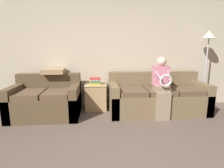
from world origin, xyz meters
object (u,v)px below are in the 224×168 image
(couch_main, at_px, (157,98))
(couch_side, at_px, (46,101))
(child_left_seated, at_px, (162,85))
(side_shelf, at_px, (96,96))
(throw_pillow, at_px, (54,71))
(book_stack, at_px, (95,81))
(floor_lamp, at_px, (208,44))

(couch_main, relative_size, couch_side, 1.54)
(child_left_seated, relative_size, side_shelf, 2.09)
(couch_side, xyz_separation_m, side_shelf, (1.04, 0.34, -0.02))
(throw_pillow, bearing_deg, child_left_seated, -15.70)
(couch_side, bearing_deg, throw_pillow, 69.17)
(book_stack, bearing_deg, couch_main, -11.59)
(throw_pillow, bearing_deg, book_stack, 1.25)
(throw_pillow, bearing_deg, side_shelf, 1.08)
(couch_main, height_order, floor_lamp, floor_lamp)
(couch_side, distance_m, book_stack, 1.14)
(couch_side, xyz_separation_m, throw_pillow, (0.12, 0.32, 0.60))
(child_left_seated, distance_m, side_shelf, 1.54)
(couch_side, bearing_deg, floor_lamp, 4.65)
(couch_side, height_order, side_shelf, couch_side)
(floor_lamp, bearing_deg, book_stack, 179.07)
(couch_main, relative_size, side_shelf, 3.54)
(child_left_seated, xyz_separation_m, side_shelf, (-1.34, 0.65, -0.38))
(book_stack, bearing_deg, throw_pillow, -178.75)
(couch_main, relative_size, floor_lamp, 1.17)
(couch_main, height_order, book_stack, couch_main)
(couch_main, bearing_deg, throw_pillow, 173.44)
(book_stack, height_order, throw_pillow, throw_pillow)
(side_shelf, xyz_separation_m, throw_pillow, (-0.91, -0.02, 0.61))
(couch_main, height_order, child_left_seated, child_left_seated)
(side_shelf, relative_size, floor_lamp, 0.33)
(child_left_seated, height_order, floor_lamp, floor_lamp)
(child_left_seated, xyz_separation_m, book_stack, (-1.34, 0.65, -0.02))
(couch_main, distance_m, floor_lamp, 1.74)
(side_shelf, relative_size, throw_pillow, 1.30)
(couch_side, height_order, book_stack, couch_side)
(couch_main, xyz_separation_m, floor_lamp, (1.25, 0.24, 1.19))
(side_shelf, distance_m, book_stack, 0.37)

